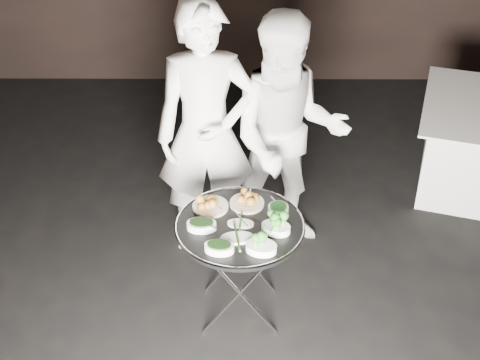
{
  "coord_description": "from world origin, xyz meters",
  "views": [
    {
      "loc": [
        0.19,
        -3.06,
        3.22
      ],
      "look_at": [
        0.18,
        0.21,
        0.95
      ],
      "focal_mm": 50.0,
      "sensor_mm": 36.0,
      "label": 1
    }
  ],
  "objects_px": {
    "serving_tray": "(240,226)",
    "tray_stand": "(240,266)",
    "waiter_left": "(206,134)",
    "waiter_right": "(287,136)"
  },
  "relations": [
    {
      "from": "serving_tray",
      "to": "waiter_left",
      "type": "distance_m",
      "value": 0.79
    },
    {
      "from": "tray_stand",
      "to": "serving_tray",
      "type": "height_order",
      "value": "serving_tray"
    },
    {
      "from": "serving_tray",
      "to": "waiter_right",
      "type": "bearing_deg",
      "value": 67.79
    },
    {
      "from": "tray_stand",
      "to": "serving_tray",
      "type": "xyz_separation_m",
      "value": [
        0.0,
        -0.0,
        0.32
      ]
    },
    {
      "from": "tray_stand",
      "to": "serving_tray",
      "type": "relative_size",
      "value": 0.9
    },
    {
      "from": "serving_tray",
      "to": "waiter_right",
      "type": "distance_m",
      "value": 0.86
    },
    {
      "from": "waiter_right",
      "to": "waiter_left",
      "type": "bearing_deg",
      "value": -177.19
    },
    {
      "from": "waiter_left",
      "to": "waiter_right",
      "type": "relative_size",
      "value": 1.06
    },
    {
      "from": "serving_tray",
      "to": "tray_stand",
      "type": "bearing_deg",
      "value": 90.0
    },
    {
      "from": "waiter_left",
      "to": "waiter_right",
      "type": "bearing_deg",
      "value": 0.25
    }
  ]
}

